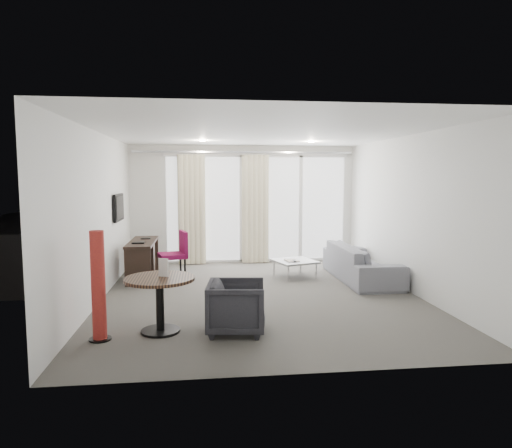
{
  "coord_description": "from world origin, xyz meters",
  "views": [
    {
      "loc": [
        -0.92,
        -7.18,
        1.91
      ],
      "look_at": [
        0.0,
        0.6,
        1.1
      ],
      "focal_mm": 32.0,
      "sensor_mm": 36.0,
      "label": 1
    }
  ],
  "objects": [
    {
      "name": "round_table",
      "position": [
        -1.45,
        -1.61,
        0.34
      ],
      "size": [
        1.01,
        1.01,
        0.69
      ],
      "primitive_type": null,
      "rotation": [
        0.0,
        0.0,
        -0.19
      ],
      "color": "#372216",
      "rests_on": "floor"
    },
    {
      "name": "sofa",
      "position": [
        2.01,
        0.9,
        0.32
      ],
      "size": [
        0.87,
        2.22,
        0.65
      ],
      "primitive_type": "imported",
      "rotation": [
        0.0,
        0.0,
        1.57
      ],
      "color": "slate",
      "rests_on": "floor"
    },
    {
      "name": "tv",
      "position": [
        -2.46,
        1.45,
        1.35
      ],
      "size": [
        0.05,
        0.8,
        0.5
      ],
      "primitive_type": null,
      "color": "black",
      "rests_on": "wall_left"
    },
    {
      "name": "rattan_chair_b",
      "position": [
        2.0,
        4.88,
        0.43
      ],
      "size": [
        0.73,
        0.73,
        0.85
      ],
      "primitive_type": null,
      "rotation": [
        0.0,
        0.0,
        0.32
      ],
      "color": "brown",
      "rests_on": "terrace_slab"
    },
    {
      "name": "ceiling",
      "position": [
        0.0,
        0.0,
        2.6
      ],
      "size": [
        5.0,
        6.0,
        0.0
      ],
      "primitive_type": "cube",
      "color": "white",
      "rests_on": "ground"
    },
    {
      "name": "balustrade",
      "position": [
        0.3,
        5.95,
        0.5
      ],
      "size": [
        5.5,
        0.06,
        1.05
      ],
      "primitive_type": null,
      "color": "#B2B2B7",
      "rests_on": "terrace_slab"
    },
    {
      "name": "red_lamp",
      "position": [
        -2.13,
        -1.8,
        0.65
      ],
      "size": [
        0.28,
        0.28,
        1.29
      ],
      "primitive_type": "cylinder",
      "rotation": [
        0.0,
        0.0,
        -0.09
      ],
      "color": "#A42923",
      "rests_on": "floor"
    },
    {
      "name": "window_frame",
      "position": [
        0.3,
        2.97,
        1.2
      ],
      "size": [
        4.1,
        0.06,
        2.44
      ],
      "primitive_type": null,
      "color": "white",
      "rests_on": "ground"
    },
    {
      "name": "floor",
      "position": [
        0.0,
        0.0,
        0.0
      ],
      "size": [
        5.0,
        6.0,
        0.0
      ],
      "primitive_type": "cube",
      "color": "#514E48",
      "rests_on": "ground"
    },
    {
      "name": "magazine",
      "position": [
        0.76,
        1.22,
        0.36
      ],
      "size": [
        0.27,
        0.32,
        0.02
      ],
      "primitive_type": null,
      "rotation": [
        0.0,
        0.0,
        0.18
      ],
      "color": "gray",
      "rests_on": "coffee_table"
    },
    {
      "name": "coffee_table",
      "position": [
        0.83,
        1.27,
        0.16
      ],
      "size": [
        0.9,
        0.9,
        0.32
      ],
      "primitive_type": null,
      "rotation": [
        0.0,
        0.0,
        0.3
      ],
      "color": "gray",
      "rests_on": "floor"
    },
    {
      "name": "rattan_table",
      "position": [
        0.99,
        3.78,
        0.28
      ],
      "size": [
        0.61,
        0.61,
        0.56
      ],
      "primitive_type": null,
      "rotation": [
        0.0,
        0.0,
        -0.1
      ],
      "color": "brown",
      "rests_on": "terrace_slab"
    },
    {
      "name": "downlight_a",
      "position": [
        -0.9,
        1.6,
        2.59
      ],
      "size": [
        0.12,
        0.12,
        0.02
      ],
      "primitive_type": "cylinder",
      "color": "#FFE0B2",
      "rests_on": "ceiling"
    },
    {
      "name": "curtain_track",
      "position": [
        0.0,
        2.82,
        2.45
      ],
      "size": [
        4.8,
        0.04,
        0.04
      ],
      "primitive_type": null,
      "color": "#B2B2B7",
      "rests_on": "ceiling"
    },
    {
      "name": "window_panel",
      "position": [
        0.3,
        2.98,
        1.2
      ],
      "size": [
        4.0,
        0.02,
        2.38
      ],
      "primitive_type": null,
      "color": "white",
      "rests_on": "ground"
    },
    {
      "name": "wall_left",
      "position": [
        -2.5,
        0.0,
        1.3
      ],
      "size": [
        0.0,
        6.0,
        2.6
      ],
      "primitive_type": "cube",
      "color": "silver",
      "rests_on": "ground"
    },
    {
      "name": "menu_card",
      "position": [
        -1.4,
        -1.57,
        0.72
      ],
      "size": [
        0.12,
        0.06,
        0.22
      ],
      "primitive_type": null,
      "rotation": [
        0.0,
        0.0,
        -0.38
      ],
      "color": "white",
      "rests_on": "round_table"
    },
    {
      "name": "remote",
      "position": [
        0.8,
        1.15,
        0.36
      ],
      "size": [
        0.05,
        0.17,
        0.02
      ],
      "primitive_type": null,
      "rotation": [
        0.0,
        0.0,
        -0.01
      ],
      "color": "black",
      "rests_on": "coffee_table"
    },
    {
      "name": "curtain_left",
      "position": [
        -1.15,
        2.82,
        1.2
      ],
      "size": [
        0.6,
        0.2,
        2.38
      ],
      "primitive_type": null,
      "color": "beige",
      "rests_on": "ground"
    },
    {
      "name": "curtain_right",
      "position": [
        0.25,
        2.82,
        1.2
      ],
      "size": [
        0.6,
        0.2,
        2.38
      ],
      "primitive_type": null,
      "color": "beige",
      "rests_on": "ground"
    },
    {
      "name": "wall_right",
      "position": [
        2.5,
        0.0,
        1.3
      ],
      "size": [
        0.0,
        6.0,
        2.6
      ],
      "primitive_type": "cube",
      "color": "silver",
      "rests_on": "ground"
    },
    {
      "name": "wall_front",
      "position": [
        0.0,
        -3.0,
        1.3
      ],
      "size": [
        5.0,
        0.0,
        2.6
      ],
      "primitive_type": "cube",
      "color": "silver",
      "rests_on": "ground"
    },
    {
      "name": "tub_armchair",
      "position": [
        -0.52,
        -1.73,
        0.32
      ],
      "size": [
        0.78,
        0.76,
        0.64
      ],
      "primitive_type": "imported",
      "rotation": [
        0.0,
        0.0,
        1.46
      ],
      "color": "#242328",
      "rests_on": "floor"
    },
    {
      "name": "downlight_b",
      "position": [
        1.2,
        1.6,
        2.59
      ],
      "size": [
        0.12,
        0.12,
        0.02
      ],
      "primitive_type": "cylinder",
      "color": "#FFE0B2",
      "rests_on": "ceiling"
    },
    {
      "name": "desk_chair",
      "position": [
        -1.48,
        1.21,
        0.46
      ],
      "size": [
        0.61,
        0.59,
        0.92
      ],
      "primitive_type": null,
      "rotation": [
        0.0,
        0.0,
        0.26
      ],
      "color": "maroon",
      "rests_on": "floor"
    },
    {
      "name": "rattan_chair_a",
      "position": [
        0.55,
        4.63,
        0.43
      ],
      "size": [
        0.59,
        0.59,
        0.86
      ],
      "primitive_type": null,
      "rotation": [
        0.0,
        0.0,
        0.0
      ],
      "color": "brown",
      "rests_on": "terrace_slab"
    },
    {
      "name": "desk",
      "position": [
        -2.05,
        1.54,
        0.35
      ],
      "size": [
        0.47,
        1.5,
        0.7
      ],
      "primitive_type": null,
      "color": "black",
      "rests_on": "floor"
    },
    {
      "name": "terrace_slab",
      "position": [
        0.3,
        4.5,
        -0.06
      ],
      "size": [
        5.6,
        3.0,
        0.12
      ],
      "primitive_type": "cube",
      "color": "#4D4D50",
      "rests_on": "ground"
    }
  ]
}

